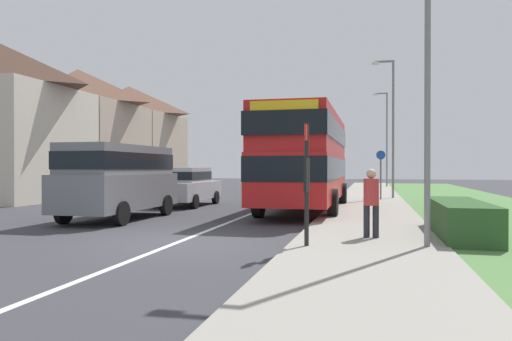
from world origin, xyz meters
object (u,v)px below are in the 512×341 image
(bus_stop_sign, at_px, (307,175))
(cycle_route_sign, at_px, (381,173))
(double_decker_bus, at_px, (306,156))
(street_lamp_mid, at_px, (391,120))
(parked_car_silver, at_px, (186,185))
(street_lamp_far, at_px, (386,134))
(parked_van_grey, at_px, (119,176))
(street_lamp_near, at_px, (422,34))
(pedestrian_at_stop, at_px, (371,200))

(bus_stop_sign, relative_size, cycle_route_sign, 1.03)
(double_decker_bus, xyz_separation_m, street_lamp_mid, (3.46, 7.36, 2.02))
(bus_stop_sign, bearing_deg, parked_car_silver, 122.87)
(street_lamp_far, bearing_deg, parked_van_grey, -108.96)
(cycle_route_sign, xyz_separation_m, street_lamp_mid, (0.54, 1.41, 2.73))
(cycle_route_sign, height_order, street_lamp_far, street_lamp_far)
(street_lamp_near, xyz_separation_m, street_lamp_mid, (-0.00, 15.82, -0.22))
(cycle_route_sign, xyz_separation_m, street_lamp_far, (0.68, 16.34, 3.01))
(parked_car_silver, relative_size, cycle_route_sign, 1.76)
(bus_stop_sign, relative_size, street_lamp_far, 0.33)
(street_lamp_near, relative_size, street_lamp_mid, 1.06)
(parked_van_grey, height_order, street_lamp_far, street_lamp_far)
(parked_van_grey, bearing_deg, parked_car_silver, 88.78)
(double_decker_bus, distance_m, parked_car_silver, 5.71)
(street_lamp_mid, bearing_deg, parked_car_silver, -145.74)
(pedestrian_at_stop, bearing_deg, cycle_route_sign, 88.07)
(double_decker_bus, bearing_deg, parked_van_grey, -142.09)
(pedestrian_at_stop, distance_m, street_lamp_near, 3.68)
(parked_car_silver, distance_m, cycle_route_sign, 9.56)
(double_decker_bus, xyz_separation_m, street_lamp_near, (3.46, -8.46, 2.24))
(bus_stop_sign, bearing_deg, street_lamp_mid, 82.12)
(pedestrian_at_stop, distance_m, bus_stop_sign, 2.01)
(parked_car_silver, bearing_deg, pedestrian_at_stop, -48.11)
(pedestrian_at_stop, height_order, street_lamp_mid, street_lamp_mid)
(parked_car_silver, distance_m, pedestrian_at_stop, 11.82)
(pedestrian_at_stop, xyz_separation_m, street_lamp_mid, (0.99, 14.85, 3.18))
(pedestrian_at_stop, relative_size, street_lamp_near, 0.22)
(cycle_route_sign, distance_m, street_lamp_near, 14.72)
(parked_car_silver, height_order, bus_stop_sign, bus_stop_sign)
(bus_stop_sign, height_order, street_lamp_near, street_lamp_near)
(bus_stop_sign, xyz_separation_m, street_lamp_far, (2.40, 31.24, 2.90))
(parked_car_silver, distance_m, street_lamp_mid, 11.22)
(pedestrian_at_stop, height_order, street_lamp_near, street_lamp_near)
(cycle_route_sign, height_order, street_lamp_mid, street_lamp_mid)
(street_lamp_far, bearing_deg, bus_stop_sign, -94.39)
(parked_van_grey, bearing_deg, cycle_route_sign, 50.50)
(street_lamp_mid, bearing_deg, street_lamp_far, 89.46)
(double_decker_bus, distance_m, pedestrian_at_stop, 7.97)
(cycle_route_sign, bearing_deg, parked_car_silver, -150.93)
(pedestrian_at_stop, xyz_separation_m, street_lamp_far, (1.13, 29.79, 3.46))
(street_lamp_mid, bearing_deg, pedestrian_at_stop, -93.81)
(parked_van_grey, relative_size, pedestrian_at_stop, 3.06)
(pedestrian_at_stop, relative_size, bus_stop_sign, 0.64)
(parked_van_grey, height_order, street_lamp_near, street_lamp_near)
(parked_van_grey, relative_size, parked_car_silver, 1.15)
(parked_van_grey, bearing_deg, double_decker_bus, 37.91)
(parked_van_grey, bearing_deg, bus_stop_sign, -34.43)
(pedestrian_at_stop, height_order, bus_stop_sign, bus_stop_sign)
(cycle_route_sign, height_order, street_lamp_near, street_lamp_near)
(parked_car_silver, distance_m, bus_stop_sign, 12.22)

